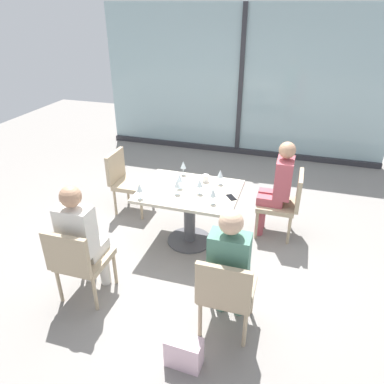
{
  "coord_description": "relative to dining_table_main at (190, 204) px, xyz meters",
  "views": [
    {
      "loc": [
        1.13,
        -3.6,
        2.69
      ],
      "look_at": [
        0.0,
        0.1,
        0.65
      ],
      "focal_mm": 33.79,
      "sensor_mm": 36.0,
      "label": 1
    }
  ],
  "objects": [
    {
      "name": "person_front_left",
      "position": [
        -0.73,
        -1.16,
        0.16
      ],
      "size": [
        0.34,
        0.39,
        1.26
      ],
      "color": "silver",
      "rests_on": "ground_plane"
    },
    {
      "name": "wine_glass_0",
      "position": [
        0.34,
        -0.23,
        0.32
      ],
      "size": [
        0.07,
        0.07,
        0.18
      ],
      "color": "silver",
      "rests_on": "dining_table_main"
    },
    {
      "name": "wine_glass_4",
      "position": [
        0.14,
        -0.05,
        0.32
      ],
      "size": [
        0.07,
        0.07,
        0.18
      ],
      "color": "silver",
      "rests_on": "dining_table_main"
    },
    {
      "name": "wine_glass_6",
      "position": [
        0.31,
        0.26,
        0.32
      ],
      "size": [
        0.07,
        0.07,
        0.18
      ],
      "color": "silver",
      "rests_on": "dining_table_main"
    },
    {
      "name": "coffee_cup",
      "position": [
        0.12,
        0.27,
        0.24
      ],
      "size": [
        0.08,
        0.08,
        0.09
      ],
      "primitive_type": "cylinder",
      "color": "white",
      "rests_on": "dining_table_main"
    },
    {
      "name": "wine_glass_1",
      "position": [
        -0.47,
        -0.36,
        0.32
      ],
      "size": [
        0.07,
        0.07,
        0.18
      ],
      "color": "silver",
      "rests_on": "dining_table_main"
    },
    {
      "name": "chair_front_right",
      "position": [
        0.73,
        -1.27,
        -0.04
      ],
      "size": [
        0.46,
        0.5,
        0.87
      ],
      "color": "tan",
      "rests_on": "ground_plane"
    },
    {
      "name": "wine_glass_3",
      "position": [
        -0.11,
        -0.13,
        0.32
      ],
      "size": [
        0.07,
        0.07,
        0.18
      ],
      "color": "silver",
      "rests_on": "dining_table_main"
    },
    {
      "name": "wine_glass_5",
      "position": [
        -0.12,
        0.01,
        0.32
      ],
      "size": [
        0.07,
        0.07,
        0.18
      ],
      "color": "silver",
      "rests_on": "dining_table_main"
    },
    {
      "name": "chair_front_left",
      "position": [
        -0.73,
        -1.27,
        -0.04
      ],
      "size": [
        0.46,
        0.5,
        0.87
      ],
      "color": "tan",
      "rests_on": "ground_plane"
    },
    {
      "name": "chair_far_left",
      "position": [
        -1.09,
        0.5,
        -0.04
      ],
      "size": [
        0.5,
        0.46,
        0.87
      ],
      "color": "tan",
      "rests_on": "ground_plane"
    },
    {
      "name": "ground_plane",
      "position": [
        0.0,
        0.0,
        -0.54
      ],
      "size": [
        12.0,
        12.0,
        0.0
      ],
      "primitive_type": "plane",
      "color": "gray"
    },
    {
      "name": "person_front_right",
      "position": [
        0.73,
        -1.16,
        0.16
      ],
      "size": [
        0.34,
        0.39,
        1.26
      ],
      "color": "#4C7F6B",
      "rests_on": "ground_plane"
    },
    {
      "name": "window_wall_backdrop",
      "position": [
        0.0,
        3.2,
        0.67
      ],
      "size": [
        5.33,
        0.1,
        2.7
      ],
      "color": "#9AB7BC",
      "rests_on": "ground_plane"
    },
    {
      "name": "person_far_right",
      "position": [
        0.98,
        0.5,
        0.16
      ],
      "size": [
        0.39,
        0.34,
        1.26
      ],
      "color": "#B24C56",
      "rests_on": "ground_plane"
    },
    {
      "name": "cell_phone_on_table",
      "position": [
        0.51,
        -0.04,
        0.2
      ],
      "size": [
        0.14,
        0.16,
        0.01
      ],
      "primitive_type": "cube",
      "rotation": [
        0.0,
        0.0,
        0.65
      ],
      "color": "black",
      "rests_on": "dining_table_main"
    },
    {
      "name": "wine_glass_2",
      "position": [
        -0.2,
        0.38,
        0.32
      ],
      "size": [
        0.07,
        0.07,
        0.18
      ],
      "color": "silver",
      "rests_on": "dining_table_main"
    },
    {
      "name": "dining_table_main",
      "position": [
        0.0,
        0.0,
        0.0
      ],
      "size": [
        1.16,
        0.9,
        0.73
      ],
      "color": "#BCB29E",
      "rests_on": "ground_plane"
    },
    {
      "name": "chair_far_right",
      "position": [
        1.09,
        0.5,
        -0.04
      ],
      "size": [
        0.5,
        0.46,
        0.87
      ],
      "color": "tan",
      "rests_on": "ground_plane"
    },
    {
      "name": "handbag_0",
      "position": [
        0.48,
        -1.7,
        -0.4
      ],
      "size": [
        0.31,
        0.17,
        0.28
      ],
      "primitive_type": "cube",
      "rotation": [
        0.0,
        0.0,
        -0.05
      ],
      "color": "beige",
      "rests_on": "ground_plane"
    }
  ]
}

